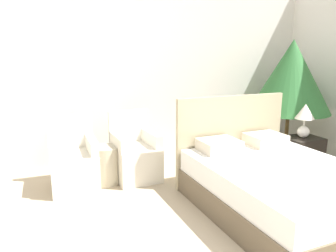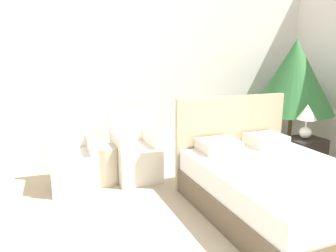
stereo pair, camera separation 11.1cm
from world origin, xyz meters
TOP-DOWN VIEW (x-y plane):
  - wall_back at (0.00, 3.55)m, footprint 10.00×0.06m
  - bed at (0.73, 1.24)m, footprint 1.59×2.02m
  - armchair_near_window_left at (-1.25, 2.78)m, footprint 0.60×0.66m
  - armchair_near_window_right at (-0.42, 2.78)m, footprint 0.59×0.65m
  - potted_palm at (2.17, 2.68)m, footprint 1.28×1.28m
  - nightstand at (1.81, 1.97)m, footprint 0.50×0.41m
  - table_lamp at (1.80, 1.98)m, footprint 0.27×0.27m
  - side_table at (-0.84, 2.75)m, footprint 0.36×0.36m

SIDE VIEW (x-z plane):
  - side_table at x=-0.84m, z-range 0.00..0.51m
  - nightstand at x=1.81m, z-range 0.00..0.56m
  - armchair_near_window_left at x=-1.25m, z-range -0.16..0.77m
  - armchair_near_window_right at x=-0.42m, z-range -0.16..0.77m
  - bed at x=0.73m, z-range -0.29..0.89m
  - table_lamp at x=1.80m, z-range 0.62..1.10m
  - potted_palm at x=2.17m, z-range 0.35..2.28m
  - wall_back at x=0.00m, z-range 0.00..2.90m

